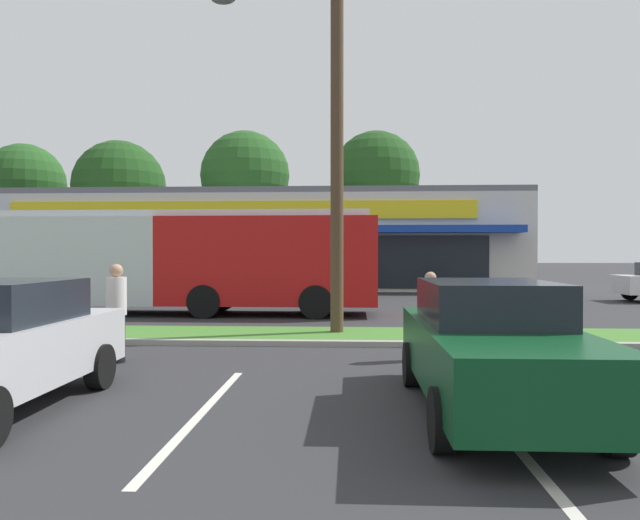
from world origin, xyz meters
TOP-DOWN VIEW (x-y plane):
  - grass_median at (0.00, 14.00)m, footprint 56.00×2.20m
  - curb_lip at (0.00, 12.78)m, footprint 56.00×0.24m
  - parking_stripe_2 at (1.27, 7.53)m, footprint 0.12×4.80m
  - parking_stripe_3 at (4.74, 5.50)m, footprint 0.12×4.80m
  - storefront_building at (-2.49, 36.29)m, footprint 29.44×13.93m
  - tree_far_left at (-23.09, 47.04)m, footprint 6.38×6.38m
  - tree_left at (-14.53, 45.01)m, footprint 6.95×6.95m
  - tree_mid_left at (-4.75, 44.43)m, footprint 6.60×6.60m
  - tree_mid at (4.89, 43.27)m, footprint 6.27×6.27m
  - utility_pole at (2.63, 14.18)m, footprint 3.07×2.40m
  - city_bus at (-2.19, 19.11)m, footprint 12.21×2.74m
  - car_0 at (4.79, 7.72)m, footprint 1.86×4.68m
  - pedestrian_near_bench at (-1.07, 10.76)m, footprint 0.35×0.35m
  - pedestrian_by_pole at (4.53, 11.29)m, footprint 0.32×0.32m

SIDE VIEW (x-z plane):
  - parking_stripe_2 at x=1.27m, z-range 0.00..0.01m
  - parking_stripe_3 at x=4.74m, z-range 0.00..0.01m
  - grass_median at x=0.00m, z-range 0.00..0.12m
  - curb_lip at x=0.00m, z-range 0.00..0.12m
  - pedestrian_by_pole at x=4.53m, z-range 0.00..1.61m
  - car_0 at x=4.79m, z-range 0.01..1.61m
  - pedestrian_near_bench at x=-1.07m, z-range 0.00..1.75m
  - city_bus at x=-2.19m, z-range 0.14..3.39m
  - storefront_building at x=-2.49m, z-range 0.00..5.30m
  - utility_pole at x=2.63m, z-range 0.35..11.31m
  - tree_left at x=-14.53m, z-range 1.76..12.25m
  - tree_far_left at x=-23.09m, z-range 2.14..12.85m
  - tree_mid at x=4.89m, z-range 2.18..12.84m
  - tree_mid_left at x=-4.75m, z-range 2.18..13.18m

